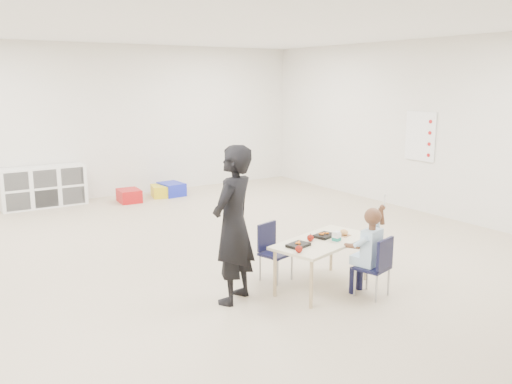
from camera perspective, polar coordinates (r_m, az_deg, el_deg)
room at (r=6.24m, az=-3.00°, el=4.77°), size 9.00×9.02×2.80m
table at (r=5.77m, az=6.98°, el=-7.48°), size 1.25×0.86×0.52m
chair_near at (r=5.62m, az=12.15°, el=-7.66°), size 0.37×0.36×0.63m
chair_far at (r=5.92m, az=2.12°, el=-6.39°), size 0.37×0.36×0.63m
child at (r=5.57m, az=12.23°, el=-5.91°), size 0.51×0.51×0.99m
lunch_tray_near at (r=5.79m, az=7.21°, el=-4.58°), size 0.26×0.21×0.03m
lunch_tray_far at (r=5.44m, az=4.46°, el=-5.59°), size 0.26×0.21×0.03m
milk_carton at (r=5.65m, az=8.47°, el=-4.67°), size 0.09×0.09×0.10m
bread_roll at (r=5.87m, az=9.23°, el=-4.23°), size 0.09×0.09×0.07m
apple_near at (r=5.62m, az=5.75°, el=-4.83°), size 0.07×0.07×0.07m
apple_far at (r=5.25m, az=4.53°, el=-6.00°), size 0.07×0.07×0.07m
cubby_shelf at (r=9.99m, az=-21.47°, el=0.51°), size 1.40×0.40×0.70m
rules_poster at (r=9.29m, az=16.91°, el=5.65°), size 0.02×0.60×0.80m
adult at (r=5.25m, az=-2.40°, el=-3.47°), size 0.68×0.61×1.56m
bin_red at (r=9.98m, az=-13.21°, el=-0.38°), size 0.40×0.49×0.23m
bin_yellow at (r=10.31m, az=-9.94°, el=0.10°), size 0.44×0.51×0.22m
bin_blue at (r=10.38m, az=-8.89°, el=0.30°), size 0.42×0.52×0.24m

